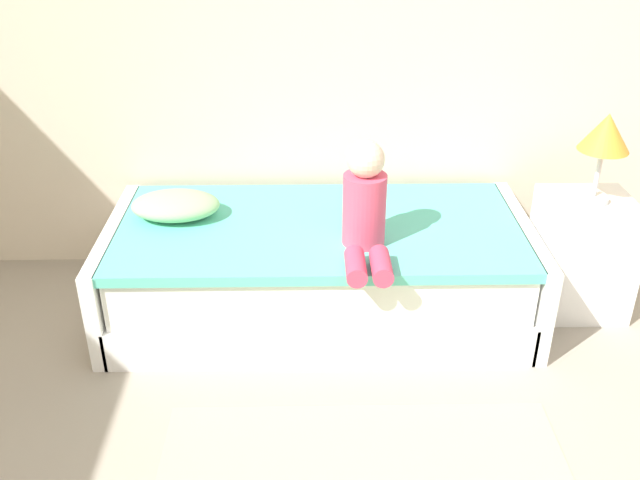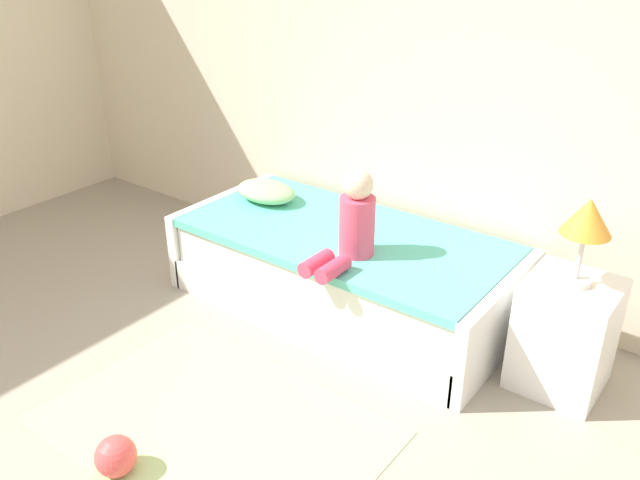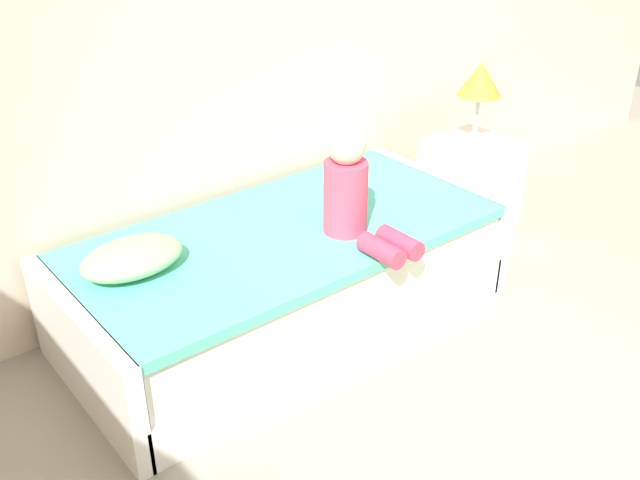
# 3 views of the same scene
# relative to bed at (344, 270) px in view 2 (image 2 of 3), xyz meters

# --- Properties ---
(wall_rear) EXTENTS (7.20, 0.10, 2.90)m
(wall_rear) POSITION_rel_bed_xyz_m (0.50, 0.60, 1.20)
(wall_rear) COLOR beige
(wall_rear) RESTS_ON ground
(bed) EXTENTS (2.11, 1.00, 0.50)m
(bed) POSITION_rel_bed_xyz_m (0.00, 0.00, 0.00)
(bed) COLOR white
(bed) RESTS_ON ground
(nightstand) EXTENTS (0.44, 0.44, 0.60)m
(nightstand) POSITION_rel_bed_xyz_m (1.35, 0.03, 0.05)
(nightstand) COLOR white
(nightstand) RESTS_ON ground
(table_lamp) EXTENTS (0.24, 0.24, 0.45)m
(table_lamp) POSITION_rel_bed_xyz_m (1.35, 0.03, 0.69)
(table_lamp) COLOR silver
(table_lamp) RESTS_ON nightstand
(child_figure) EXTENTS (0.20, 0.51, 0.50)m
(child_figure) POSITION_rel_bed_xyz_m (0.20, -0.23, 0.46)
(child_figure) COLOR #E04C6B
(child_figure) RESTS_ON bed
(pillow) EXTENTS (0.44, 0.30, 0.13)m
(pillow) POSITION_rel_bed_xyz_m (-0.72, 0.10, 0.32)
(pillow) COLOR #99CC8C
(pillow) RESTS_ON bed
(toy_ball) EXTENTS (0.19, 0.19, 0.19)m
(toy_ball) POSITION_rel_bed_xyz_m (0.02, -1.76, -0.15)
(toy_ball) COLOR #E54C4C
(toy_ball) RESTS_ON ground
(area_rug) EXTENTS (1.60, 1.10, 0.01)m
(area_rug) POSITION_rel_bed_xyz_m (0.16, -1.30, -0.24)
(area_rug) COLOR #B2D189
(area_rug) RESTS_ON ground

